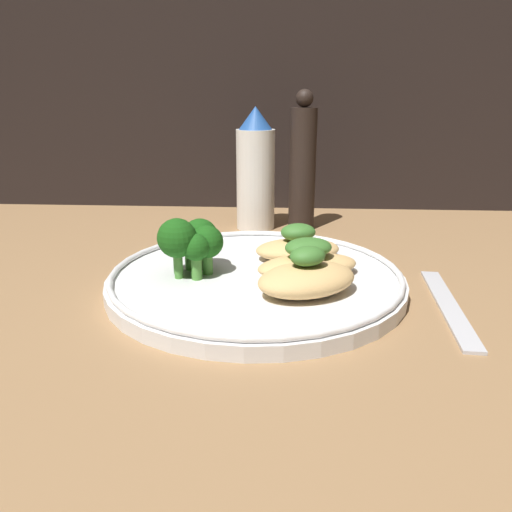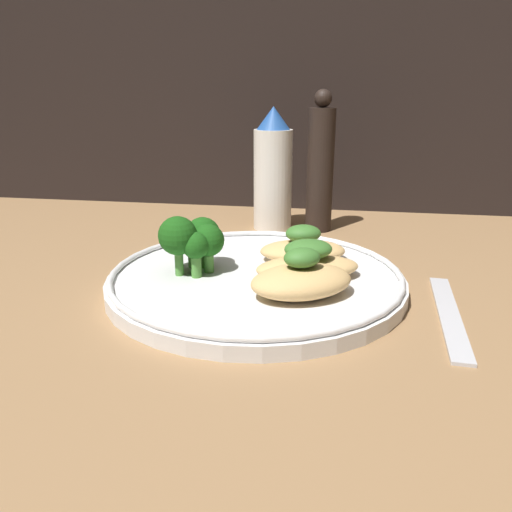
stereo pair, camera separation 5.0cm
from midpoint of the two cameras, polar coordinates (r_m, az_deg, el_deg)
ground_plane at (r=51.17cm, az=-2.79°, el=-4.19°), size 180.00×180.00×1.00cm
plate at (r=50.62cm, az=-2.82°, el=-2.63°), size 29.89×29.89×2.00cm
grilled_meat_front at (r=45.37cm, az=2.72°, el=-2.52°), size 11.36×10.11×4.50cm
grilled_meat_middle at (r=49.92cm, az=3.11°, el=-0.62°), size 11.45×8.20×3.91cm
grilled_meat_back at (r=54.80cm, az=2.22°, el=1.04°), size 10.32×7.52×3.98cm
broccoli_bunch at (r=50.41cm, az=-10.23°, el=1.73°), size 6.30×6.54×6.08cm
sauce_bottle at (r=71.41cm, az=-2.08°, el=9.59°), size 5.44×5.44×17.08cm
pepper_grinder at (r=70.97cm, az=3.32°, el=10.19°), size 3.70×3.70×19.31cm
fork at (r=48.79cm, az=18.45°, el=-5.33°), size 3.03×17.78×0.60cm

